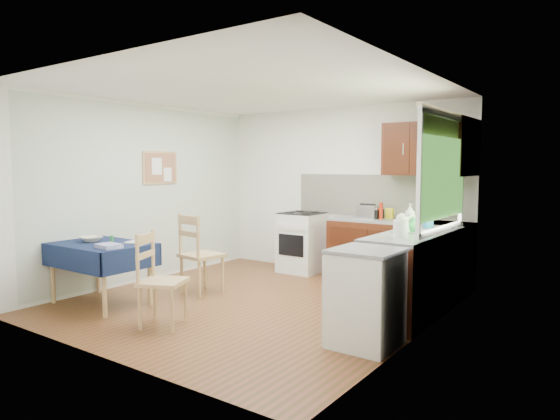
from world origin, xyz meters
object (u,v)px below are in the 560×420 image
Objects in this scene: chair_far at (198,251)px; kettle at (401,227)px; toaster at (368,212)px; dish_rack at (412,231)px; chair_near at (158,277)px; sandwich_press at (372,213)px; dining_table at (100,252)px.

kettle is at bearing -166.32° from chair_far.
dish_rack is at bearing -39.39° from toaster.
chair_near is 2.49× the size of dish_rack.
sandwich_press is 1.08× the size of kettle.
dining_table is 4.46× the size of toaster.
sandwich_press is at bearing -41.23° from chair_near.
chair_far is 2.44m from sandwich_press.
dining_table is 1.20m from chair_near.
toaster is 1.09× the size of kettle.
dining_table is 1.18m from chair_far.
toaster is at bearing -114.18° from sandwich_press.
chair_near is 3.59× the size of sandwich_press.
chair_near is at bearing -99.87° from toaster.
chair_near is at bearing -144.91° from kettle.
dining_table is at bearing -119.55° from toaster.
dish_rack reaches higher than chair_near.
chair_far is 4.19× the size of kettle.
kettle is at bearing 23.79° from dining_table.
dish_rack is (1.04, -1.09, -0.07)m from toaster.
toaster is at bearing 149.19° from dish_rack.
chair_near is 2.49m from kettle.
kettle is at bearing -67.53° from dish_rack.
dish_rack is (1.01, -1.14, -0.05)m from sandwich_press.
toaster is at bearing -120.62° from chair_far.
kettle reaches higher than chair_far.
dining_table is at bearing 58.36° from chair_near.
chair_near is at bearing -95.33° from sandwich_press.
sandwich_press is 1.52m from dish_rack.
chair_near is at bearing -120.35° from dish_rack.
sandwich_press is (2.11, 2.87, 0.36)m from dining_table.
chair_far is 3.83× the size of toaster.
chair_far is at bearing -117.10° from sandwich_press.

